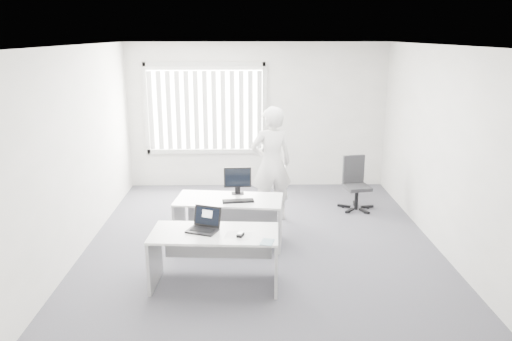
{
  "coord_description": "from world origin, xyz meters",
  "views": [
    {
      "loc": [
        -0.2,
        -6.62,
        2.95
      ],
      "look_at": [
        -0.08,
        0.15,
        1.08
      ],
      "focal_mm": 35.0,
      "sensor_mm": 36.0,
      "label": 1
    }
  ],
  "objects_px": {
    "desk_far": "(229,211)",
    "laptop": "(202,221)",
    "desk_near": "(215,247)",
    "office_chair": "(356,193)",
    "person": "(271,164)",
    "monitor": "(238,181)"
  },
  "relations": [
    {
      "from": "desk_far",
      "to": "desk_near",
      "type": "bearing_deg",
      "value": -89.55
    },
    {
      "from": "desk_near",
      "to": "monitor",
      "type": "xyz_separation_m",
      "value": [
        0.25,
        1.47,
        0.39
      ]
    },
    {
      "from": "office_chair",
      "to": "laptop",
      "type": "distance_m",
      "value": 3.63
    },
    {
      "from": "office_chair",
      "to": "person",
      "type": "xyz_separation_m",
      "value": [
        -1.49,
        -0.47,
        0.65
      ]
    },
    {
      "from": "office_chair",
      "to": "person",
      "type": "bearing_deg",
      "value": -174.2
    },
    {
      "from": "desk_far",
      "to": "office_chair",
      "type": "distance_m",
      "value": 2.59
    },
    {
      "from": "desk_far",
      "to": "office_chair",
      "type": "height_order",
      "value": "office_chair"
    },
    {
      "from": "desk_near",
      "to": "monitor",
      "type": "distance_m",
      "value": 1.54
    },
    {
      "from": "desk_near",
      "to": "person",
      "type": "distance_m",
      "value": 2.39
    },
    {
      "from": "person",
      "to": "monitor",
      "type": "xyz_separation_m",
      "value": [
        -0.53,
        -0.75,
        -0.05
      ]
    },
    {
      "from": "monitor",
      "to": "desk_near",
      "type": "bearing_deg",
      "value": -103.16
    },
    {
      "from": "desk_near",
      "to": "monitor",
      "type": "relative_size",
      "value": 3.88
    },
    {
      "from": "person",
      "to": "monitor",
      "type": "height_order",
      "value": "person"
    },
    {
      "from": "person",
      "to": "desk_near",
      "type": "bearing_deg",
      "value": 55.61
    },
    {
      "from": "desk_near",
      "to": "laptop",
      "type": "distance_m",
      "value": 0.36
    },
    {
      "from": "desk_far",
      "to": "laptop",
      "type": "bearing_deg",
      "value": -96.39
    },
    {
      "from": "desk_far",
      "to": "laptop",
      "type": "distance_m",
      "value": 1.28
    },
    {
      "from": "monitor",
      "to": "desk_far",
      "type": "bearing_deg",
      "value": -121.13
    },
    {
      "from": "desk_near",
      "to": "desk_far",
      "type": "distance_m",
      "value": 1.24
    },
    {
      "from": "desk_far",
      "to": "monitor",
      "type": "bearing_deg",
      "value": 68.76
    },
    {
      "from": "laptop",
      "to": "person",
      "type": "bearing_deg",
      "value": 88.86
    },
    {
      "from": "desk_near",
      "to": "monitor",
      "type": "height_order",
      "value": "monitor"
    }
  ]
}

